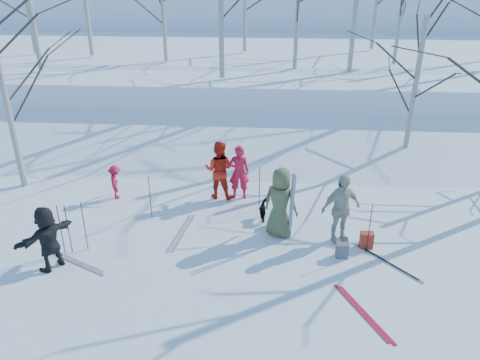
# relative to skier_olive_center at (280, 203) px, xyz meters

# --- Properties ---
(ground) EXTENTS (120.00, 120.00, 0.00)m
(ground) POSITION_rel_skier_olive_center_xyz_m (-1.08, -0.96, -0.95)
(ground) COLOR white
(ground) RESTS_ON ground
(snow_ramp) EXTENTS (70.00, 9.49, 4.12)m
(snow_ramp) POSITION_rel_skier_olive_center_xyz_m (-1.08, 6.04, -0.80)
(snow_ramp) COLOR white
(snow_ramp) RESTS_ON ground
(snow_plateau) EXTENTS (70.00, 18.00, 2.20)m
(snow_plateau) POSITION_rel_skier_olive_center_xyz_m (-1.08, 16.04, 0.05)
(snow_plateau) COLOR white
(snow_plateau) RESTS_ON ground
(far_hill) EXTENTS (90.00, 30.00, 6.00)m
(far_hill) POSITION_rel_skier_olive_center_xyz_m (-1.08, 37.04, 1.05)
(far_hill) COLOR white
(far_hill) RESTS_ON ground
(skier_olive_center) EXTENTS (1.09, 0.93, 1.89)m
(skier_olive_center) POSITION_rel_skier_olive_center_xyz_m (0.00, 0.00, 0.00)
(skier_olive_center) COLOR #4A5130
(skier_olive_center) RESTS_ON ground
(skier_red_north) EXTENTS (0.65, 0.46, 1.70)m
(skier_red_north) POSITION_rel_skier_olive_center_xyz_m (-1.21, 2.03, -0.10)
(skier_red_north) COLOR red
(skier_red_north) RESTS_ON ground
(skier_redor_behind) EXTENTS (0.96, 0.79, 1.80)m
(skier_redor_behind) POSITION_rel_skier_olive_center_xyz_m (-1.81, 2.04, -0.05)
(skier_redor_behind) COLOR red
(skier_redor_behind) RESTS_ON ground
(skier_red_seated) EXTENTS (0.59, 0.77, 1.05)m
(skier_red_seated) POSITION_rel_skier_olive_center_xyz_m (-4.92, 1.75, -0.42)
(skier_red_seated) COLOR red
(skier_red_seated) RESTS_ON ground
(skier_cream_east) EXTENTS (1.18, 0.87, 1.86)m
(skier_cream_east) POSITION_rel_skier_olive_center_xyz_m (1.51, -0.18, -0.02)
(skier_cream_east) COLOR beige
(skier_cream_east) RESTS_ON ground
(skier_grey_west) EXTENTS (1.19, 1.51, 1.60)m
(skier_grey_west) POSITION_rel_skier_olive_center_xyz_m (-5.35, -1.84, -0.15)
(skier_grey_west) COLOR black
(skier_grey_west) RESTS_ON ground
(dog) EXTENTS (0.35, 0.67, 0.55)m
(dog) POSITION_rel_skier_olive_center_xyz_m (-0.41, 0.76, -0.67)
(dog) COLOR black
(dog) RESTS_ON ground
(upright_ski_left) EXTENTS (0.10, 0.17, 1.90)m
(upright_ski_left) POSITION_rel_skier_olive_center_xyz_m (0.27, -0.21, 0.00)
(upright_ski_left) COLOR silver
(upright_ski_left) RESTS_ON ground
(upright_ski_right) EXTENTS (0.13, 0.23, 1.89)m
(upright_ski_right) POSITION_rel_skier_olive_center_xyz_m (0.29, -0.26, 0.00)
(upright_ski_right) COLOR silver
(upright_ski_right) RESTS_ON ground
(ski_pair_a) EXTENTS (1.74, 2.06, 0.02)m
(ski_pair_a) POSITION_rel_skier_olive_center_xyz_m (-4.92, -1.60, -0.94)
(ski_pair_a) COLOR silver
(ski_pair_a) RESTS_ON ground
(ski_pair_b) EXTENTS (2.08, 2.10, 0.02)m
(ski_pair_b) POSITION_rel_skier_olive_center_xyz_m (2.59, -1.10, -0.94)
(ski_pair_b) COLOR silver
(ski_pair_b) RESTS_ON ground
(ski_pair_c) EXTENTS (1.70, 2.06, 0.02)m
(ski_pair_c) POSITION_rel_skier_olive_center_xyz_m (1.71, -2.94, -0.94)
(ski_pair_c) COLOR #A51727
(ski_pair_c) RESTS_ON ground
(ski_pair_d) EXTENTS (0.73, 1.96, 0.02)m
(ski_pair_d) POSITION_rel_skier_olive_center_xyz_m (-2.59, -0.11, -0.94)
(ski_pair_d) COLOR silver
(ski_pair_d) RESTS_ON ground
(ski_pole_a) EXTENTS (0.02, 0.02, 1.34)m
(ski_pole_a) POSITION_rel_skier_olive_center_xyz_m (2.16, -0.69, -0.28)
(ski_pole_a) COLOR black
(ski_pole_a) RESTS_ON ground
(ski_pole_b) EXTENTS (0.02, 0.02, 1.34)m
(ski_pole_b) POSITION_rel_skier_olive_center_xyz_m (-5.15, -1.21, -0.28)
(ski_pole_b) COLOR black
(ski_pole_b) RESTS_ON ground
(ski_pole_c) EXTENTS (0.02, 0.02, 1.34)m
(ski_pole_c) POSITION_rel_skier_olive_center_xyz_m (-0.58, 1.33, -0.28)
(ski_pole_c) COLOR black
(ski_pole_c) RESTS_ON ground
(ski_pole_d) EXTENTS (0.02, 0.02, 1.34)m
(ski_pole_d) POSITION_rel_skier_olive_center_xyz_m (-3.56, 0.55, -0.28)
(ski_pole_d) COLOR black
(ski_pole_d) RESTS_ON ground
(ski_pole_e) EXTENTS (0.02, 0.02, 1.34)m
(ski_pole_e) POSITION_rel_skier_olive_center_xyz_m (-4.80, -1.06, -0.28)
(ski_pole_e) COLOR black
(ski_pole_e) RESTS_ON ground
(ski_pole_f) EXTENTS (0.02, 0.02, 1.34)m
(ski_pole_f) POSITION_rel_skier_olive_center_xyz_m (-0.01, 1.50, -0.28)
(ski_pole_f) COLOR black
(ski_pole_f) RESTS_ON ground
(ski_pole_g) EXTENTS (0.02, 0.02, 1.34)m
(ski_pole_g) POSITION_rel_skier_olive_center_xyz_m (-5.32, -1.25, -0.28)
(ski_pole_g) COLOR black
(ski_pole_g) RESTS_ON ground
(backpack_red) EXTENTS (0.32, 0.22, 0.42)m
(backpack_red) POSITION_rel_skier_olive_center_xyz_m (2.19, -0.46, -0.74)
(backpack_red) COLOR #AD2B1A
(backpack_red) RESTS_ON ground
(backpack_grey) EXTENTS (0.30, 0.20, 0.38)m
(backpack_grey) POSITION_rel_skier_olive_center_xyz_m (1.52, -0.95, -0.76)
(backpack_grey) COLOR #515358
(backpack_grey) RESTS_ON ground
(backpack_dark) EXTENTS (0.34, 0.24, 0.40)m
(backpack_dark) POSITION_rel_skier_olive_center_xyz_m (0.00, 0.44, -0.75)
(backpack_dark) COLOR black
(backpack_dark) RESTS_ON ground
(birch_plateau_c) EXTENTS (3.93, 3.93, 4.76)m
(birch_plateau_c) POSITION_rel_skier_olive_center_xyz_m (-5.38, 11.59, 3.63)
(birch_plateau_c) COLOR silver
(birch_plateau_c) RESTS_ON snow_plateau
(birch_plateau_i) EXTENTS (3.81, 3.81, 4.58)m
(birch_plateau_i) POSITION_rel_skier_olive_center_xyz_m (5.25, 11.57, 3.54)
(birch_plateau_i) COLOR silver
(birch_plateau_i) RESTS_ON snow_plateau
(birch_plateau_j) EXTENTS (4.42, 4.42, 5.45)m
(birch_plateau_j) POSITION_rel_skier_olive_center_xyz_m (0.66, 10.40, 3.98)
(birch_plateau_j) COLOR silver
(birch_plateau_j) RESTS_ON snow_plateau
(birch_plateau_k) EXTENTS (4.01, 4.01, 4.88)m
(birch_plateau_k) POSITION_rel_skier_olive_center_xyz_m (-12.60, 13.23, 3.69)
(birch_plateau_k) COLOR silver
(birch_plateau_k) RESTS_ON snow_plateau
(birch_edge_a) EXTENTS (4.64, 4.64, 5.77)m
(birch_edge_a) POSITION_rel_skier_olive_center_xyz_m (-8.18, 2.37, 1.94)
(birch_edge_a) COLOR silver
(birch_edge_a) RESTS_ON ground
(birch_edge_e) EXTENTS (4.12, 4.12, 5.03)m
(birch_edge_e) POSITION_rel_skier_olive_center_xyz_m (4.46, 5.15, 1.57)
(birch_edge_e) COLOR silver
(birch_edge_e) RESTS_ON ground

